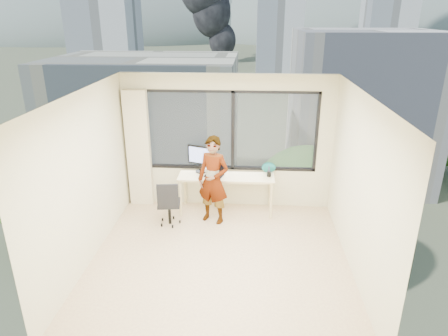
# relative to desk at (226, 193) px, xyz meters

# --- Properties ---
(floor) EXTENTS (4.00, 4.00, 0.01)m
(floor) POSITION_rel_desk_xyz_m (0.00, -1.66, -0.38)
(floor) COLOR beige
(floor) RESTS_ON ground
(ceiling) EXTENTS (4.00, 4.00, 0.01)m
(ceiling) POSITION_rel_desk_xyz_m (0.00, -1.66, 2.23)
(ceiling) COLOR white
(ceiling) RESTS_ON ground
(wall_front) EXTENTS (4.00, 0.01, 2.60)m
(wall_front) POSITION_rel_desk_xyz_m (0.00, -3.66, 0.93)
(wall_front) COLOR beige
(wall_front) RESTS_ON ground
(wall_left) EXTENTS (0.01, 4.00, 2.60)m
(wall_left) POSITION_rel_desk_xyz_m (-2.00, -1.66, 0.93)
(wall_left) COLOR beige
(wall_left) RESTS_ON ground
(wall_right) EXTENTS (0.01, 4.00, 2.60)m
(wall_right) POSITION_rel_desk_xyz_m (2.00, -1.66, 0.93)
(wall_right) COLOR beige
(wall_right) RESTS_ON ground
(window_wall) EXTENTS (3.30, 0.16, 1.55)m
(window_wall) POSITION_rel_desk_xyz_m (0.05, 0.34, 1.15)
(window_wall) COLOR black
(window_wall) RESTS_ON ground
(curtain) EXTENTS (0.45, 0.14, 2.30)m
(curtain) POSITION_rel_desk_xyz_m (-1.72, 0.22, 0.77)
(curtain) COLOR #F3E7BE
(curtain) RESTS_ON floor
(desk) EXTENTS (1.80, 0.60, 0.75)m
(desk) POSITION_rel_desk_xyz_m (0.00, 0.00, 0.00)
(desk) COLOR beige
(desk) RESTS_ON floor
(chair) EXTENTS (0.50, 0.50, 0.88)m
(chair) POSITION_rel_desk_xyz_m (-1.00, -0.58, 0.06)
(chair) COLOR black
(chair) RESTS_ON floor
(person) EXTENTS (0.69, 0.58, 1.63)m
(person) POSITION_rel_desk_xyz_m (-0.21, -0.41, 0.44)
(person) COLOR #2D2D33
(person) RESTS_ON floor
(monitor) EXTENTS (0.54, 0.28, 0.53)m
(monitor) POSITION_rel_desk_xyz_m (-0.50, 0.13, 0.64)
(monitor) COLOR black
(monitor) RESTS_ON desk
(game_console) EXTENTS (0.34, 0.31, 0.07)m
(game_console) POSITION_rel_desk_xyz_m (-0.38, 0.22, 0.41)
(game_console) COLOR white
(game_console) RESTS_ON desk
(laptop) EXTENTS (0.41, 0.43, 0.21)m
(laptop) POSITION_rel_desk_xyz_m (-0.23, -0.05, 0.48)
(laptop) COLOR black
(laptop) RESTS_ON desk
(cellphone) EXTENTS (0.12, 0.07, 0.01)m
(cellphone) POSITION_rel_desk_xyz_m (-0.17, -0.07, 0.38)
(cellphone) COLOR black
(cellphone) RESTS_ON desk
(pen_cup) EXTENTS (0.09, 0.09, 0.10)m
(pen_cup) POSITION_rel_desk_xyz_m (0.80, -0.01, 0.43)
(pen_cup) COLOR black
(pen_cup) RESTS_ON desk
(handbag) EXTENTS (0.28, 0.17, 0.20)m
(handbag) POSITION_rel_desk_xyz_m (0.80, 0.19, 0.48)
(handbag) COLOR #0B4747
(handbag) RESTS_ON desk
(exterior_ground) EXTENTS (400.00, 400.00, 0.04)m
(exterior_ground) POSITION_rel_desk_xyz_m (0.00, 118.34, -14.38)
(exterior_ground) COLOR #515B3D
(exterior_ground) RESTS_ON ground
(near_bldg_a) EXTENTS (16.00, 12.00, 14.00)m
(near_bldg_a) POSITION_rel_desk_xyz_m (-9.00, 28.34, -7.38)
(near_bldg_a) COLOR beige
(near_bldg_a) RESTS_ON exterior_ground
(near_bldg_b) EXTENTS (14.00, 13.00, 16.00)m
(near_bldg_b) POSITION_rel_desk_xyz_m (12.00, 36.34, -6.38)
(near_bldg_b) COLOR silver
(near_bldg_b) RESTS_ON exterior_ground
(far_tower_a) EXTENTS (14.00, 14.00, 28.00)m
(far_tower_a) POSITION_rel_desk_xyz_m (-35.00, 93.34, -0.38)
(far_tower_a) COLOR silver
(far_tower_a) RESTS_ON exterior_ground
(far_tower_b) EXTENTS (13.00, 13.00, 30.00)m
(far_tower_b) POSITION_rel_desk_xyz_m (8.00, 118.34, 0.62)
(far_tower_b) COLOR silver
(far_tower_b) RESTS_ON exterior_ground
(far_tower_c) EXTENTS (15.00, 15.00, 26.00)m
(far_tower_c) POSITION_rel_desk_xyz_m (45.00, 138.34, -1.38)
(far_tower_c) COLOR silver
(far_tower_c) RESTS_ON exterior_ground
(far_tower_d) EXTENTS (16.00, 14.00, 22.00)m
(far_tower_d) POSITION_rel_desk_xyz_m (-60.00, 148.34, -3.38)
(far_tower_d) COLOR silver
(far_tower_d) RESTS_ON exterior_ground
(hill_a) EXTENTS (288.00, 216.00, 90.00)m
(hill_a) POSITION_rel_desk_xyz_m (-120.00, 318.34, -14.38)
(hill_a) COLOR slate
(hill_a) RESTS_ON exterior_ground
(hill_b) EXTENTS (300.00, 220.00, 96.00)m
(hill_b) POSITION_rel_desk_xyz_m (100.00, 318.34, -14.38)
(hill_b) COLOR slate
(hill_b) RESTS_ON exterior_ground
(tree_a) EXTENTS (7.00, 7.00, 8.00)m
(tree_a) POSITION_rel_desk_xyz_m (-16.00, 20.34, -10.38)
(tree_a) COLOR #1E4C19
(tree_a) RESTS_ON exterior_ground
(tree_b) EXTENTS (7.60, 7.60, 9.00)m
(tree_b) POSITION_rel_desk_xyz_m (4.00, 16.34, -9.88)
(tree_b) COLOR #1E4C19
(tree_b) RESTS_ON exterior_ground
(tree_c) EXTENTS (8.40, 8.40, 10.00)m
(tree_c) POSITION_rel_desk_xyz_m (22.00, 38.34, -9.38)
(tree_c) COLOR #1E4C19
(tree_c) RESTS_ON exterior_ground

